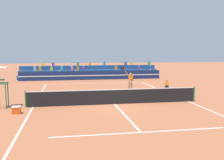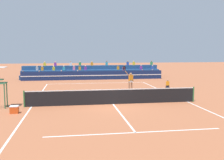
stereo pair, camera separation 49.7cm
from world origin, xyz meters
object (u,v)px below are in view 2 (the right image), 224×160
object	(u,v)px
tennis_ball	(73,90)
equipment_cooler	(14,109)
umpire_chair	(0,82)
ball_kid_courtside	(168,85)
tennis_player	(130,81)

from	to	relation	value
tennis_ball	equipment_cooler	xyz separation A→B (m)	(-3.50, -8.86, 0.19)
umpire_chair	tennis_ball	xyz separation A→B (m)	(4.67, 7.17, -1.68)
ball_kid_courtside	equipment_cooler	xyz separation A→B (m)	(-12.85, -8.59, -0.10)
umpire_chair	ball_kid_courtside	distance (m)	15.69
umpire_chair	equipment_cooler	xyz separation A→B (m)	(1.17, -1.69, -1.49)
ball_kid_courtside	equipment_cooler	world-z (taller)	ball_kid_courtside
umpire_chair	ball_kid_courtside	xyz separation A→B (m)	(14.02, 6.90, -1.39)
tennis_player	tennis_ball	size ratio (longest dim) A/B	34.19
umpire_chair	tennis_player	size ratio (longest dim) A/B	1.15
umpire_chair	tennis_player	bearing A→B (deg)	28.53
ball_kid_courtside	tennis_player	xyz separation A→B (m)	(-4.15, -1.53, 0.65)
equipment_cooler	tennis_player	bearing A→B (deg)	39.05
tennis_ball	equipment_cooler	bearing A→B (deg)	-111.55
equipment_cooler	tennis_ball	bearing A→B (deg)	68.45
tennis_player	equipment_cooler	distance (m)	11.24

